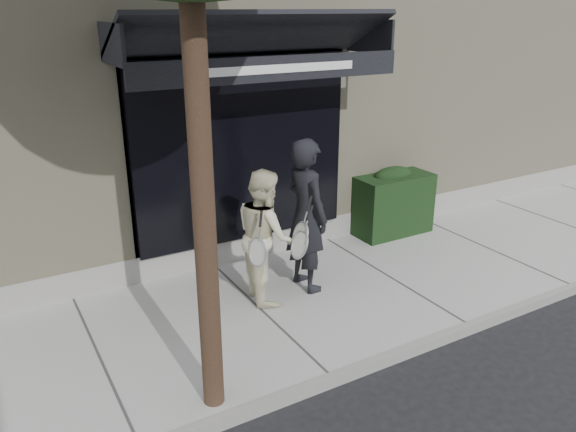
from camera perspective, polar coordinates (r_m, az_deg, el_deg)
ground at (r=8.22m, az=9.88°, el=-6.63°), size 80.00×80.00×0.00m
sidewalk at (r=8.19m, az=9.90°, el=-6.25°), size 20.00×3.00×0.12m
curb at (r=7.23m, az=17.85°, el=-10.78°), size 20.00×0.10×0.14m
building_facade at (r=11.58m, az=-5.63°, el=15.62°), size 14.30×8.04×5.64m
hedge at (r=9.50m, az=10.46°, el=1.45°), size 1.30×0.70×1.14m
pedestrian_front at (r=7.33m, az=1.86°, el=0.05°), size 0.70×0.93×2.05m
pedestrian_back at (r=7.13m, az=-2.37°, el=-1.96°), size 0.78×0.96×1.73m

